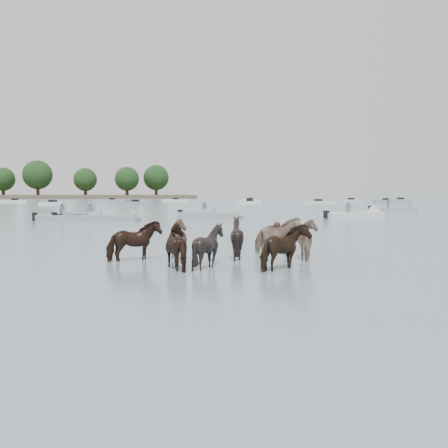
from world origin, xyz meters
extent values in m
plane|color=slate|center=(0.00, 0.00, 0.00)|extent=(400.00, 400.00, 0.00)
imported|color=black|center=(-2.48, 2.22, 0.57)|extent=(1.82, 1.31, 1.40)
imported|color=#816D57|center=(-0.91, 2.40, 0.58)|extent=(1.81, 1.86, 1.42)
imported|color=black|center=(0.82, 2.50, 0.60)|extent=(1.79, 1.77, 1.47)
imported|color=gray|center=(2.44, 3.53, 0.57)|extent=(1.82, 1.27, 1.41)
imported|color=black|center=(-1.05, 0.50, 0.56)|extent=(1.80, 1.82, 1.39)
imported|color=black|center=(-0.31, 0.48, 0.56)|extent=(1.46, 1.35, 1.39)
imported|color=black|center=(1.74, -0.17, 0.57)|extent=(1.77, 1.64, 1.41)
imported|color=tan|center=(3.16, 1.96, 0.56)|extent=(1.46, 1.62, 1.40)
sphere|color=black|center=(5.41, 15.96, 0.12)|extent=(0.44, 0.44, 0.44)
cube|color=black|center=(5.16, 15.96, 0.02)|extent=(0.50, 0.22, 0.18)
cube|color=gray|center=(-8.27, 24.46, 0.20)|extent=(4.82, 2.76, 0.55)
cone|color=gray|center=(-6.07, 25.07, 0.20)|extent=(1.29, 1.78, 1.60)
cube|color=#99ADB7|center=(-8.27, 24.46, 0.55)|extent=(1.07, 1.29, 0.35)
cube|color=black|center=(-10.47, 23.85, 0.35)|extent=(0.43, 0.43, 0.60)
cylinder|color=#595966|center=(-8.67, 24.46, 0.75)|extent=(0.36, 0.36, 0.70)
sphere|color=#595966|center=(-8.67, 24.46, 1.20)|extent=(0.24, 0.24, 0.24)
cube|color=gray|center=(-6.20, 23.97, 0.20)|extent=(6.08, 2.12, 0.55)
cone|color=gray|center=(-3.23, 23.70, 0.20)|extent=(1.04, 1.67, 1.60)
cube|color=#99ADB7|center=(-6.20, 23.97, 0.55)|extent=(0.90, 1.19, 0.35)
cube|color=black|center=(-9.18, 24.23, 0.35)|extent=(0.38, 0.38, 0.60)
cylinder|color=#595966|center=(-6.60, 23.97, 0.75)|extent=(0.36, 0.36, 0.70)
sphere|color=#595966|center=(-6.60, 23.97, 1.20)|extent=(0.24, 0.24, 0.24)
cube|color=gray|center=(2.47, 27.17, 0.20)|extent=(5.18, 3.17, 0.55)
cone|color=gray|center=(4.79, 26.34, 0.20)|extent=(1.39, 1.81, 1.60)
cube|color=#99ADB7|center=(2.47, 27.17, 0.55)|extent=(1.13, 1.32, 0.35)
cube|color=black|center=(0.15, 28.00, 0.35)|extent=(0.45, 0.45, 0.60)
cylinder|color=#595966|center=(2.07, 27.17, 0.75)|extent=(0.36, 0.36, 0.70)
sphere|color=#595966|center=(2.07, 27.17, 1.20)|extent=(0.24, 0.24, 0.24)
cube|color=silver|center=(13.98, 25.40, 0.20)|extent=(5.45, 3.05, 0.55)
cone|color=silver|center=(16.48, 26.15, 0.20)|extent=(1.33, 1.79, 1.60)
cube|color=#99ADB7|center=(13.98, 25.40, 0.55)|extent=(1.09, 1.30, 0.35)
cube|color=black|center=(11.49, 24.64, 0.35)|extent=(0.44, 0.44, 0.60)
cylinder|color=#595966|center=(13.58, 25.40, 0.75)|extent=(0.36, 0.36, 0.70)
sphere|color=#595966|center=(13.58, 25.40, 1.20)|extent=(0.24, 0.24, 0.24)
cube|color=gray|center=(22.82, 36.69, 0.20)|extent=(4.79, 2.45, 0.55)
cone|color=gray|center=(25.06, 36.25, 0.20)|extent=(1.19, 1.74, 1.60)
cube|color=#99ADB7|center=(22.82, 36.69, 0.55)|extent=(1.00, 1.25, 0.35)
cube|color=black|center=(20.58, 37.13, 0.35)|extent=(0.41, 0.41, 0.60)
cylinder|color=#595966|center=(22.42, 36.69, 0.75)|extent=(0.36, 0.36, 0.70)
sphere|color=#595966|center=(22.42, 36.69, 1.20)|extent=(0.24, 0.24, 0.24)
cube|color=silver|center=(-27.82, 83.82, 0.22)|extent=(4.37, 1.55, 0.60)
cube|color=black|center=(-27.82, 83.82, 0.60)|extent=(1.01, 1.01, 0.50)
cube|color=silver|center=(-17.76, 67.00, 0.22)|extent=(4.43, 2.72, 0.60)
cube|color=black|center=(-17.76, 67.00, 0.60)|extent=(1.26, 1.26, 0.50)
cube|color=gray|center=(-10.47, 87.21, 0.22)|extent=(5.48, 2.21, 0.60)
cube|color=black|center=(-10.47, 87.21, 0.60)|extent=(1.13, 1.13, 0.50)
cube|color=gray|center=(-5.23, 68.03, 0.22)|extent=(5.42, 3.57, 0.60)
cube|color=black|center=(-5.23, 68.03, 0.60)|extent=(1.33, 1.33, 0.50)
cube|color=silver|center=(2.05, 89.52, 0.22)|extent=(5.70, 2.52, 0.60)
cube|color=black|center=(2.05, 89.52, 0.60)|extent=(1.17, 1.17, 0.50)
cube|color=silver|center=(13.64, 69.27, 0.22)|extent=(4.50, 2.88, 0.60)
cube|color=black|center=(13.64, 69.27, 0.60)|extent=(1.28, 1.28, 0.50)
cube|color=silver|center=(16.86, 87.13, 0.22)|extent=(4.35, 2.43, 0.60)
cube|color=black|center=(16.86, 87.13, 0.60)|extent=(1.21, 1.21, 0.50)
cube|color=silver|center=(25.18, 68.53, 0.22)|extent=(6.01, 2.38, 0.60)
cube|color=black|center=(25.18, 68.53, 0.60)|extent=(1.14, 1.14, 0.50)
cube|color=silver|center=(36.21, 81.67, 0.22)|extent=(5.06, 3.01, 0.60)
cube|color=black|center=(36.21, 81.67, 0.60)|extent=(1.27, 1.27, 0.50)
cube|color=gray|center=(41.48, 77.58, 0.22)|extent=(4.45, 1.79, 0.60)
cube|color=black|center=(41.48, 77.58, 0.60)|extent=(1.07, 1.07, 0.50)
cube|color=gray|center=(48.27, 85.11, 0.22)|extent=(5.18, 2.46, 0.60)
cube|color=black|center=(48.27, 85.11, 0.60)|extent=(1.18, 1.18, 0.50)
cylinder|color=#382619|center=(-49.05, 150.41, 1.63)|extent=(1.00, 1.00, 3.26)
sphere|color=black|center=(-49.05, 150.41, 5.89)|extent=(7.25, 7.25, 7.25)
cylinder|color=#382619|center=(-37.43, 144.65, 1.97)|extent=(1.00, 1.00, 3.94)
sphere|color=black|center=(-37.43, 144.65, 7.11)|extent=(8.75, 8.75, 8.75)
cylinder|color=#382619|center=(-23.64, 145.97, 1.59)|extent=(1.00, 1.00, 3.19)
sphere|color=black|center=(-23.64, 145.97, 5.75)|extent=(7.08, 7.08, 7.08)
cylinder|color=#382619|center=(-10.85, 142.85, 1.65)|extent=(1.00, 1.00, 3.29)
sphere|color=black|center=(-10.85, 142.85, 5.94)|extent=(7.31, 7.31, 7.31)
cylinder|color=#382619|center=(-2.03, 146.78, 1.79)|extent=(1.00, 1.00, 3.57)
sphere|color=black|center=(-2.03, 146.78, 6.45)|extent=(7.94, 7.94, 7.94)
camera|label=1|loc=(-1.74, -13.68, 2.18)|focal=40.44mm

